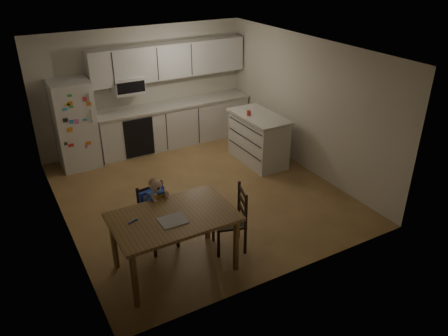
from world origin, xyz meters
name	(u,v)px	position (x,y,z in m)	size (l,w,h in m)	color
room	(185,118)	(0.00, 0.48, 1.25)	(4.52, 5.01, 2.51)	brown
refrigerator	(75,125)	(-1.55, 2.15, 0.85)	(0.72, 0.70, 1.70)	silver
kitchen_run	(172,105)	(0.50, 2.24, 0.88)	(3.37, 0.62, 2.15)	silver
kitchen_island	(258,138)	(1.61, 0.56, 0.49)	(0.70, 1.33, 0.98)	silver
red_cup	(249,113)	(1.43, 0.65, 1.03)	(0.08, 0.08, 0.10)	red
dining_table	(174,223)	(-1.17, -1.67, 0.72)	(1.56, 1.00, 0.84)	brown
napkin	(173,221)	(-1.23, -1.78, 0.84)	(0.33, 0.28, 0.01)	#A9A8AD
toddler_spoon	(132,222)	(-1.68, -1.56, 0.84)	(0.02, 0.02, 0.12)	blue
chair_booster	(156,205)	(-1.18, -1.05, 0.66)	(0.47, 0.47, 1.10)	black
chair_side	(236,215)	(-0.23, -1.65, 0.54)	(0.52, 0.52, 0.95)	black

